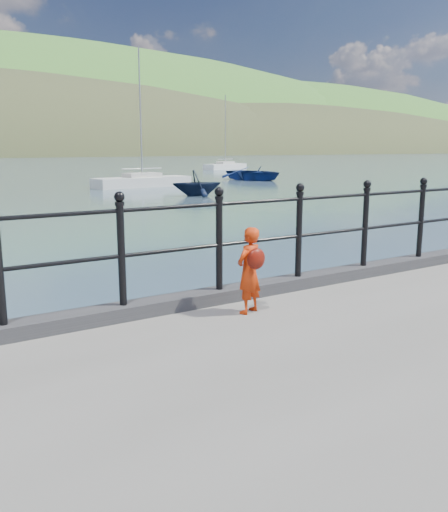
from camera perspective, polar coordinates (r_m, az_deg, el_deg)
ground at (r=6.61m, az=-5.73°, el=-13.60°), size 600.00×600.00×0.00m
kerb at (r=6.10m, az=-5.29°, el=-4.93°), size 60.00×0.30×0.15m
railing at (r=5.94m, az=-5.42°, el=2.02°), size 18.11×0.11×1.20m
child at (r=5.86m, az=2.69°, el=-1.46°), size 0.40×0.35×0.95m
launch_blue at (r=47.32m, az=3.23°, el=8.71°), size 4.97×6.37×1.21m
launch_navy at (r=31.71m, az=-2.87°, el=7.68°), size 3.39×3.12×1.50m
sailboat_far at (r=70.77m, az=0.14°, el=9.39°), size 6.91×3.73×9.48m
sailboat_near at (r=39.43m, az=-8.59°, el=7.69°), size 7.36×2.76×9.74m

